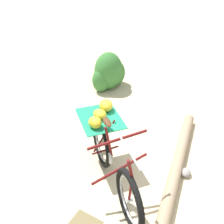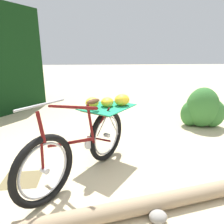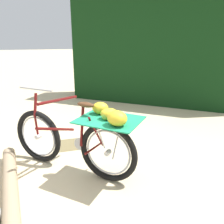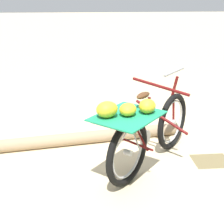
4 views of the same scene
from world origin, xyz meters
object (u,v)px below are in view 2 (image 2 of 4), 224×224
(path_stone, at_px, (158,217))
(shrub_cluster, at_px, (203,110))
(bicycle, at_px, (88,138))
(fallen_log, at_px, (157,202))

(path_stone, bearing_deg, shrub_cluster, -127.13)
(bicycle, bearing_deg, shrub_cluster, 161.70)
(shrub_cluster, bearing_deg, path_stone, 52.87)
(bicycle, height_order, shrub_cluster, bicycle)
(bicycle, height_order, fallen_log, bicycle)
(fallen_log, bearing_deg, shrub_cluster, -128.24)
(shrub_cluster, bearing_deg, bicycle, 31.31)
(fallen_log, relative_size, shrub_cluster, 2.96)
(bicycle, bearing_deg, path_stone, 76.21)
(bicycle, distance_m, shrub_cluster, 2.76)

